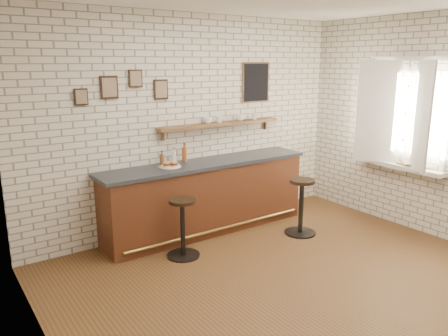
{
  "coord_description": "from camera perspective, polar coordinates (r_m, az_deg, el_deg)",
  "views": [
    {
      "loc": [
        -3.14,
        -3.26,
        2.35
      ],
      "look_at": [
        -0.24,
        0.9,
        1.12
      ],
      "focal_mm": 35.0,
      "sensor_mm": 36.0,
      "label": 1
    }
  ],
  "objects": [
    {
      "name": "ground",
      "position": [
        5.11,
        8.26,
        -13.91
      ],
      "size": [
        5.0,
        5.0,
        0.0
      ],
      "primitive_type": "plane",
      "color": "brown",
      "rests_on": "ground"
    },
    {
      "name": "bar_counter",
      "position": [
        6.17,
        -2.23,
        -3.73
      ],
      "size": [
        3.1,
        0.65,
        1.01
      ],
      "color": "#562A17",
      "rests_on": "ground"
    },
    {
      "name": "sandwich_plate",
      "position": [
        5.77,
        -7.07,
        0.19
      ],
      "size": [
        0.28,
        0.28,
        0.01
      ],
      "primitive_type": "cylinder",
      "color": "white",
      "rests_on": "bar_counter"
    },
    {
      "name": "ciabatta_sandwich",
      "position": [
        5.77,
        -7.0,
        0.57
      ],
      "size": [
        0.19,
        0.12,
        0.06
      ],
      "color": "tan",
      "rests_on": "sandwich_plate"
    },
    {
      "name": "potato_chips",
      "position": [
        5.76,
        -7.32,
        0.23
      ],
      "size": [
        0.27,
        0.19,
        0.0
      ],
      "color": "gold",
      "rests_on": "sandwich_plate"
    },
    {
      "name": "bitters_bottle_brown",
      "position": [
        5.89,
        -8.1,
        1.15
      ],
      "size": [
        0.06,
        0.06,
        0.19
      ],
      "color": "brown",
      "rests_on": "bar_counter"
    },
    {
      "name": "bitters_bottle_white",
      "position": [
        5.97,
        -6.55,
        1.46
      ],
      "size": [
        0.05,
        0.05,
        0.21
      ],
      "color": "white",
      "rests_on": "bar_counter"
    },
    {
      "name": "bitters_bottle_amber",
      "position": [
        6.05,
        -5.19,
        1.82
      ],
      "size": [
        0.06,
        0.06,
        0.26
      ],
      "color": "#953E18",
      "rests_on": "bar_counter"
    },
    {
      "name": "condiment_bottle_yellow",
      "position": [
        6.06,
        -5.13,
        1.54
      ],
      "size": [
        0.05,
        0.05,
        0.18
      ],
      "color": "gold",
      "rests_on": "bar_counter"
    },
    {
      "name": "bar_stool_left",
      "position": [
        5.42,
        -5.41,
        -7.56
      ],
      "size": [
        0.41,
        0.41,
        0.74
      ],
      "color": "black",
      "rests_on": "ground"
    },
    {
      "name": "bar_stool_right",
      "position": [
        6.18,
        10.06,
        -4.77
      ],
      "size": [
        0.44,
        0.44,
        0.78
      ],
      "color": "black",
      "rests_on": "ground"
    },
    {
      "name": "wall_shelf",
      "position": [
        6.32,
        -0.44,
        5.74
      ],
      "size": [
        2.0,
        0.18,
        0.18
      ],
      "color": "brown",
      "rests_on": "ground"
    },
    {
      "name": "shelf_cup_a",
      "position": [
        6.19,
        -2.14,
        6.22
      ],
      "size": [
        0.18,
        0.18,
        0.1
      ],
      "primitive_type": "imported",
      "rotation": [
        0.0,
        0.0,
        0.77
      ],
      "color": "white",
      "rests_on": "wall_shelf"
    },
    {
      "name": "shelf_cup_b",
      "position": [
        6.3,
        -0.61,
        6.38
      ],
      "size": [
        0.13,
        0.13,
        0.1
      ],
      "primitive_type": "imported",
      "rotation": [
        0.0,
        0.0,
        1.37
      ],
      "color": "white",
      "rests_on": "wall_shelf"
    },
    {
      "name": "shelf_cup_c",
      "position": [
        6.52,
        2.14,
        6.59
      ],
      "size": [
        0.17,
        0.17,
        0.1
      ],
      "primitive_type": "imported",
      "rotation": [
        0.0,
        0.0,
        1.01
      ],
      "color": "white",
      "rests_on": "wall_shelf"
    },
    {
      "name": "shelf_cup_d",
      "position": [
        6.68,
        4.03,
        6.69
      ],
      "size": [
        0.1,
        0.1,
        0.08
      ],
      "primitive_type": "imported",
      "rotation": [
        0.0,
        0.0,
        0.17
      ],
      "color": "white",
      "rests_on": "wall_shelf"
    },
    {
      "name": "back_wall_decor",
      "position": [
        6.24,
        -2.2,
        10.86
      ],
      "size": [
        2.96,
        0.02,
        0.56
      ],
      "color": "black",
      "rests_on": "ground"
    },
    {
      "name": "window_sill",
      "position": [
        6.75,
        21.83,
        0.26
      ],
      "size": [
        0.2,
        1.35,
        0.06
      ],
      "color": "white",
      "rests_on": "ground"
    },
    {
      "name": "casement_window",
      "position": [
        6.59,
        22.2,
        6.57
      ],
      "size": [
        0.4,
        1.3,
        1.56
      ],
      "color": "white",
      "rests_on": "ground"
    },
    {
      "name": "book_lower",
      "position": [
        6.68,
        22.39,
        0.43
      ],
      "size": [
        0.2,
        0.24,
        0.02
      ],
      "primitive_type": "imported",
      "rotation": [
        0.0,
        0.0,
        0.18
      ],
      "color": "tan",
      "rests_on": "window_sill"
    },
    {
      "name": "book_upper",
      "position": [
        6.68,
        22.29,
        0.61
      ],
      "size": [
        0.26,
        0.27,
        0.02
      ],
      "primitive_type": "imported",
      "rotation": [
        0.0,
        0.0,
        -0.62
      ],
      "color": "tan",
      "rests_on": "book_lower"
    }
  ]
}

